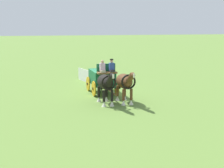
% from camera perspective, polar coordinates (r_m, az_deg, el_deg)
% --- Properties ---
extents(ground_plane, '(220.00, 220.00, 0.00)m').
position_cam_1_polar(ground_plane, '(25.51, -1.71, -1.49)').
color(ground_plane, olive).
extents(show_wagon, '(5.46, 2.07, 2.72)m').
position_cam_1_polar(show_wagon, '(25.13, -1.63, 1.03)').
color(show_wagon, '#195B38').
rests_on(show_wagon, ground).
extents(draft_horse_near, '(3.02, 1.10, 2.27)m').
position_cam_1_polar(draft_horse_near, '(22.03, 2.20, 0.28)').
color(draft_horse_near, brown).
rests_on(draft_horse_near, ground).
extents(draft_horse_off, '(3.05, 1.10, 2.28)m').
position_cam_1_polar(draft_horse_off, '(21.67, -1.08, 0.14)').
color(draft_horse_off, black).
rests_on(draft_horse_off, ground).
extents(sponsor_banner, '(3.08, 0.99, 1.10)m').
position_cam_1_polar(sponsor_banner, '(30.07, -4.48, 1.39)').
color(sponsor_banner, silver).
rests_on(sponsor_banner, ground).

